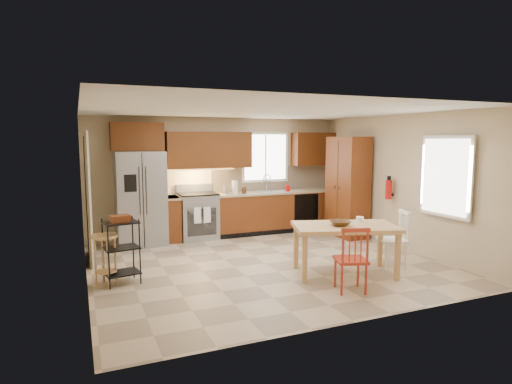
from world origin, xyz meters
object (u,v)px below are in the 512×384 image
object	(u,v)px
refrigerator	(140,198)
fire_extinguisher	(389,190)
table_bowl	(340,226)
utility_cart	(121,251)
chair_red	(351,259)
bar_stool	(106,260)
pantry	(347,187)
table_jar	(360,221)
chair_white	(392,239)
soap_bottle	(288,187)
dining_table	(345,250)
range_stove	(198,217)

from	to	relation	value
refrigerator	fire_extinguisher	world-z (taller)	refrigerator
table_bowl	utility_cart	world-z (taller)	utility_cart
chair_red	bar_stool	world-z (taller)	chair_red
pantry	chair_red	distance (m)	3.45
refrigerator	table_bowl	world-z (taller)	refrigerator
refrigerator	table_jar	xyz separation A→B (m)	(2.92, -3.00, -0.13)
chair_red	chair_white	distance (m)	1.48
soap_bottle	chair_white	size ratio (longest dim) A/B	0.21
chair_red	chair_white	size ratio (longest dim) A/B	1.00
dining_table	table_jar	xyz separation A→B (m)	(0.33, 0.10, 0.41)
range_stove	pantry	world-z (taller)	pantry
dining_table	pantry	bearing A→B (deg)	72.81
soap_bottle	utility_cart	size ratio (longest dim) A/B	0.20
range_stove	utility_cart	size ratio (longest dim) A/B	0.98
table_bowl	bar_stool	size ratio (longest dim) A/B	0.42
pantry	dining_table	distance (m)	2.75
dining_table	chair_white	distance (m)	0.95
table_bowl	utility_cart	distance (m)	3.21
fire_extinguisher	utility_cart	distance (m)	4.96
chair_white	utility_cart	xyz separation A→B (m)	(-4.12, 0.81, 0.02)
fire_extinguisher	bar_stool	distance (m)	5.19
soap_bottle	chair_white	bearing A→B (deg)	-83.22
soap_bottle	dining_table	size ratio (longest dim) A/B	0.12
range_stove	fire_extinguisher	size ratio (longest dim) A/B	2.56
bar_stool	utility_cart	bearing A→B (deg)	26.03
pantry	fire_extinguisher	distance (m)	1.07
pantry	fire_extinguisher	size ratio (longest dim) A/B	5.83
soap_bottle	pantry	size ratio (longest dim) A/B	0.09
table_bowl	utility_cart	bearing A→B (deg)	164.29
soap_bottle	chair_red	bearing A→B (deg)	-104.17
refrigerator	dining_table	bearing A→B (deg)	-50.12
range_stove	chair_white	xyz separation A→B (m)	(2.39, -3.11, -0.01)
table_bowl	table_jar	size ratio (longest dim) A/B	2.42
bar_stool	pantry	bearing A→B (deg)	39.45
utility_cart	table_bowl	bearing A→B (deg)	-25.26
range_stove	soap_bottle	distance (m)	2.10
fire_extinguisher	chair_white	world-z (taller)	fire_extinguisher
chair_white	refrigerator	bearing A→B (deg)	67.38
soap_bottle	chair_white	distance (m)	3.09
fire_extinguisher	chair_red	bearing A→B (deg)	-139.67
range_stove	refrigerator	bearing A→B (deg)	-177.01
utility_cart	chair_white	bearing A→B (deg)	-20.74
range_stove	pantry	size ratio (longest dim) A/B	0.44
chair_white	utility_cart	world-z (taller)	utility_cart
refrigerator	bar_stool	size ratio (longest dim) A/B	2.50
refrigerator	range_stove	xyz separation A→B (m)	(1.15, 0.06, -0.45)
pantry	fire_extinguisher	bearing A→B (deg)	-79.22
pantry	table_bowl	bearing A→B (deg)	-126.95
chair_white	range_stove	bearing A→B (deg)	55.66
pantry	utility_cart	bearing A→B (deg)	-164.47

